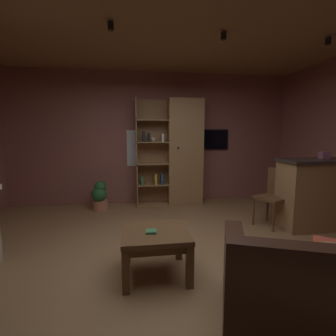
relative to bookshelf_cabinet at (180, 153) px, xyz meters
name	(u,v)px	position (x,y,z in m)	size (l,w,h in m)	color
floor	(173,264)	(-0.56, -2.42, -1.09)	(5.89, 5.32, 0.02)	olive
wall_back	(153,139)	(-0.56, 0.27, 0.30)	(6.01, 0.06, 2.74)	#8E544C
ceiling	(174,5)	(-0.56, -2.42, 1.68)	(5.89, 5.32, 0.02)	#8E6B47
window_pane_back	(142,148)	(-0.79, 0.24, 0.09)	(0.63, 0.01, 0.75)	white
bookshelf_cabinet	(180,153)	(0.00, 0.00, 0.00)	(1.36, 0.41, 2.17)	#997047
kitchen_bar_counter	(322,193)	(1.94, -1.66, -0.53)	(1.36, 0.57, 1.09)	#997047
tissue_box	(324,155)	(1.96, -1.61, 0.07)	(0.12, 0.12, 0.11)	#995972
leather_couch	(334,301)	(0.39, -3.65, -0.77)	(1.71, 1.37, 0.84)	#382116
coffee_table	(155,239)	(-0.78, -2.61, -0.69)	(0.69, 0.64, 0.48)	brown
table_book_0	(151,231)	(-0.82, -2.65, -0.59)	(0.11, 0.11, 0.02)	#387247
dining_chair	(275,193)	(1.25, -1.47, -0.55)	(0.56, 0.56, 0.92)	brown
potted_floor_plant	(100,196)	(-1.64, -0.21, -0.80)	(0.31, 0.31, 0.56)	#B77051
wall_mounted_tv	(211,139)	(0.72, 0.21, 0.27)	(0.77, 0.06, 0.43)	black
track_light_spot_1	(111,26)	(-1.21, -2.03, 1.60)	(0.07, 0.07, 0.09)	black
track_light_spot_2	(224,36)	(0.15, -1.94, 1.60)	(0.07, 0.07, 0.09)	black
track_light_spot_3	(328,41)	(1.56, -1.97, 1.60)	(0.07, 0.07, 0.09)	black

